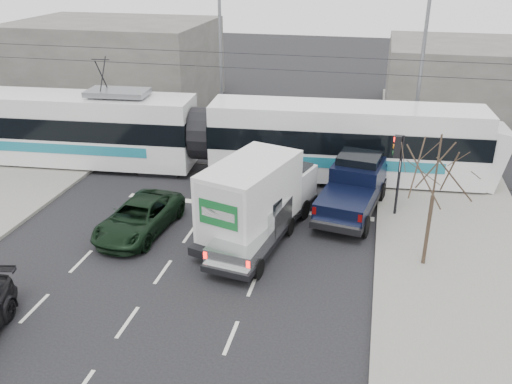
% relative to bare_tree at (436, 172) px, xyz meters
% --- Properties ---
extents(ground, '(120.00, 120.00, 0.00)m').
position_rel_bare_tree_xyz_m(ground, '(-7.60, -2.50, -3.79)').
color(ground, black).
rests_on(ground, ground).
extents(sidewalk_right, '(6.00, 60.00, 0.15)m').
position_rel_bare_tree_xyz_m(sidewalk_right, '(1.40, -2.50, -3.72)').
color(sidewalk_right, gray).
rests_on(sidewalk_right, ground).
extents(rails, '(60.00, 1.60, 0.03)m').
position_rel_bare_tree_xyz_m(rails, '(-7.60, 7.50, -3.78)').
color(rails, '#33302D').
rests_on(rails, ground).
extents(building_left, '(14.00, 10.00, 6.00)m').
position_rel_bare_tree_xyz_m(building_left, '(-21.60, 19.50, -0.79)').
color(building_left, slate).
rests_on(building_left, ground).
extents(building_right, '(12.00, 10.00, 5.00)m').
position_rel_bare_tree_xyz_m(building_right, '(4.40, 21.50, -1.29)').
color(building_right, slate).
rests_on(building_right, ground).
extents(bare_tree, '(2.40, 2.40, 5.00)m').
position_rel_bare_tree_xyz_m(bare_tree, '(0.00, 0.00, 0.00)').
color(bare_tree, '#47382B').
rests_on(bare_tree, ground).
extents(traffic_signal, '(0.44, 0.44, 3.60)m').
position_rel_bare_tree_xyz_m(traffic_signal, '(-1.13, 4.00, -1.05)').
color(traffic_signal, black).
rests_on(traffic_signal, ground).
extents(street_lamp_near, '(2.38, 0.25, 9.00)m').
position_rel_bare_tree_xyz_m(street_lamp_near, '(-0.29, 11.50, 1.32)').
color(street_lamp_near, slate).
rests_on(street_lamp_near, ground).
extents(street_lamp_far, '(2.38, 0.25, 9.00)m').
position_rel_bare_tree_xyz_m(street_lamp_far, '(-11.79, 13.50, 1.32)').
color(street_lamp_far, slate).
rests_on(street_lamp_far, ground).
extents(catenary, '(60.00, 0.20, 7.00)m').
position_rel_bare_tree_xyz_m(catenary, '(-7.60, 7.50, 0.09)').
color(catenary, black).
rests_on(catenary, ground).
extents(tram, '(28.20, 4.95, 5.73)m').
position_rel_bare_tree_xyz_m(tram, '(-10.90, 7.24, -1.76)').
color(tram, white).
rests_on(tram, ground).
extents(silver_pickup, '(2.71, 5.67, 1.98)m').
position_rel_bare_tree_xyz_m(silver_pickup, '(-6.35, 0.10, -2.81)').
color(silver_pickup, black).
rests_on(silver_pickup, ground).
extents(box_truck, '(4.14, 7.11, 3.36)m').
position_rel_bare_tree_xyz_m(box_truck, '(-6.54, 1.06, -2.13)').
color(box_truck, black).
rests_on(box_truck, ground).
extents(navy_pickup, '(3.03, 6.03, 2.43)m').
position_rel_bare_tree_xyz_m(navy_pickup, '(-2.86, 4.19, -2.59)').
color(navy_pickup, black).
rests_on(navy_pickup, ground).
extents(green_car, '(2.65, 5.02, 1.35)m').
position_rel_bare_tree_xyz_m(green_car, '(-11.36, 0.18, -3.12)').
color(green_car, black).
rests_on(green_car, ground).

